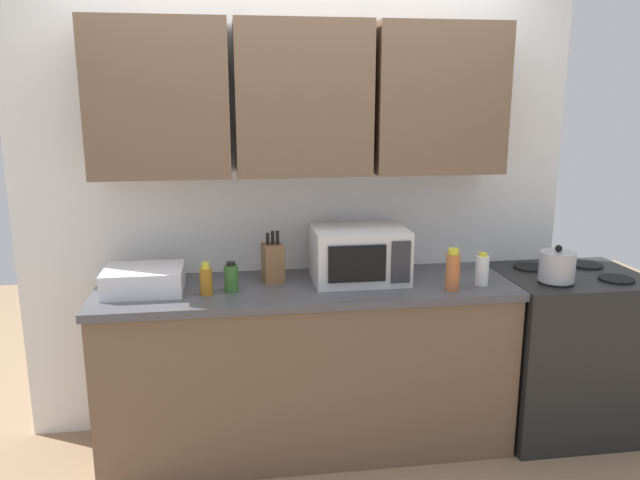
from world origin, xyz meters
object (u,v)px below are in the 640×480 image
microwave (359,254)px  dish_rack (144,280)px  kettle (557,266)px  stove_range (564,351)px  bottle_green_oil (231,278)px  knife_block (273,262)px  bottle_white_jar (482,270)px  bottle_spice_jar (453,271)px  bottle_amber_vinegar (206,280)px

microwave → dish_rack: microwave is taller
kettle → dish_rack: kettle is taller
stove_range → bottle_green_oil: bearing=-178.7°
microwave → bottle_green_oil: 0.67m
microwave → knife_block: bearing=175.2°
stove_range → bottle_white_jar: bottle_white_jar is taller
bottle_white_jar → knife_block: bearing=169.0°
dish_rack → bottle_spice_jar: bottle_spice_jar is taller
stove_range → dish_rack: size_ratio=2.40×
bottle_spice_jar → bottle_amber_vinegar: bottle_spice_jar is taller
knife_block → bottle_green_oil: bearing=-147.4°
bottle_green_oil → stove_range: bearing=1.3°
stove_range → knife_block: size_ratio=3.35×
kettle → dish_rack: size_ratio=0.50×
bottle_white_jar → kettle: bearing=-4.3°
bottle_white_jar → bottle_spice_jar: (-0.18, -0.07, 0.02)m
knife_block → bottle_green_oil: 0.26m
dish_rack → bottle_green_oil: (0.43, -0.06, 0.01)m
bottle_green_oil → bottle_amber_vinegar: bearing=-165.4°
knife_block → microwave: bearing=-4.8°
kettle → bottle_green_oil: (-1.66, 0.10, -0.02)m
bottle_white_jar → bottle_amber_vinegar: bottle_white_jar is taller
kettle → bottle_white_jar: (-0.39, 0.03, -0.01)m
stove_range → bottle_spice_jar: bottle_spice_jar is taller
bottle_white_jar → bottle_amber_vinegar: size_ratio=1.04×
microwave → dish_rack: bearing=-178.0°
kettle → bottle_green_oil: 1.66m
kettle → bottle_amber_vinegar: (-1.78, 0.07, -0.02)m
dish_rack → bottle_spice_jar: 1.52m
bottle_amber_vinegar → bottle_spice_jar: bearing=-4.9°
stove_range → bottle_green_oil: bottle_green_oil is taller
bottle_spice_jar → microwave: bearing=151.1°
knife_block → bottle_white_jar: size_ratio=1.62×
bottle_spice_jar → bottle_green_oil: (-1.08, 0.13, -0.03)m
stove_range → knife_block: 1.71m
dish_rack → knife_block: 0.65m
stove_range → bottle_white_jar: (-0.56, -0.11, 0.53)m
kettle → microwave: (-1.00, 0.20, 0.05)m
stove_range → bottle_spice_jar: (-0.74, -0.18, 0.55)m
bottle_spice_jar → bottle_green_oil: size_ratio=1.41×
kettle → bottle_amber_vinegar: size_ratio=1.17×
stove_range → dish_rack: (-2.25, 0.02, 0.51)m
stove_range → kettle: kettle is taller
knife_block → bottle_white_jar: 1.07m
kettle → bottle_spice_jar: 0.57m
bottle_spice_jar → bottle_amber_vinegar: 1.21m
stove_range → bottle_green_oil: size_ratio=6.04×
microwave → stove_range: bearing=-2.8°
microwave → bottle_spice_jar: (0.42, -0.23, -0.04)m
stove_range → bottle_amber_vinegar: (-1.95, -0.07, 0.52)m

